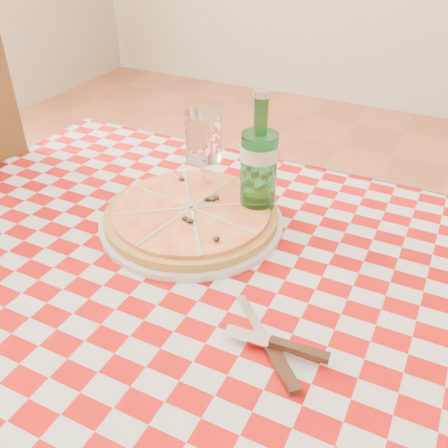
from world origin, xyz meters
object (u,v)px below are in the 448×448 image
object	(u,v)px
dining_table	(219,318)
water_bottle	(259,158)
pizza_plate	(191,214)
wine_glass	(204,157)

from	to	relation	value
dining_table	water_bottle	size ratio (longest dim) A/B	4.72
pizza_plate	wine_glass	bearing A→B (deg)	104.75
dining_table	wine_glass	xyz separation A→B (m)	(-0.14, 0.22, 0.19)
water_bottle	wine_glass	xyz separation A→B (m)	(-0.13, 0.02, -0.04)
dining_table	pizza_plate	world-z (taller)	pizza_plate
wine_glass	water_bottle	bearing A→B (deg)	-10.98
water_bottle	wine_glass	bearing A→B (deg)	169.02
water_bottle	wine_glass	size ratio (longest dim) A/B	1.39
water_bottle	wine_glass	distance (m)	0.14
pizza_plate	water_bottle	xyz separation A→B (m)	(0.10, 0.08, 0.10)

